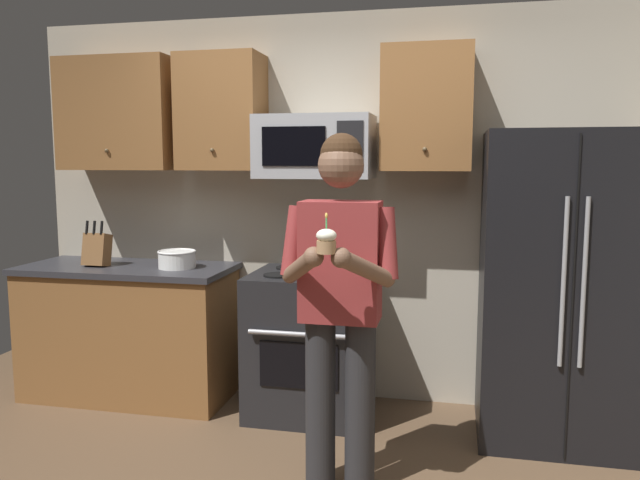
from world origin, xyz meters
name	(u,v)px	position (x,y,z in m)	size (l,w,h in m)	color
wall_back	(345,210)	(0.00, 1.75, 1.30)	(4.40, 0.10, 2.60)	#B7AD99
oven_range	(311,343)	(-0.15, 1.36, 0.46)	(0.76, 0.70, 0.93)	black
microwave	(315,147)	(-0.15, 1.48, 1.72)	(0.74, 0.41, 0.40)	#9EA0A5
refrigerator	(561,288)	(1.35, 1.32, 0.90)	(0.90, 0.75, 1.80)	black
cabinet_row_upper	(232,113)	(-0.72, 1.53, 1.95)	(2.78, 0.36, 0.76)	brown
counter_left	(130,331)	(-1.45, 1.38, 0.46)	(1.44, 0.66, 0.92)	brown
knife_block	(97,249)	(-1.64, 1.33, 1.03)	(0.16, 0.15, 0.32)	brown
bowl_large_white	(177,259)	(-1.07, 1.36, 0.98)	(0.25, 0.25, 0.12)	white
person	(340,293)	(0.20, 0.46, 1.00)	(0.60, 0.48, 1.76)	#262628
cupcake	(326,241)	(0.20, 0.13, 1.29)	(0.09, 0.09, 0.17)	#A87F56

